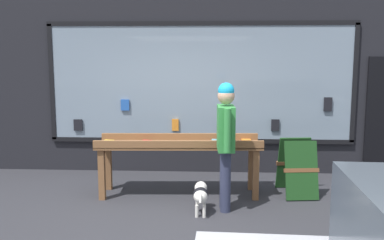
{
  "coord_description": "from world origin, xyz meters",
  "views": [
    {
      "loc": [
        0.52,
        -5.35,
        2.08
      ],
      "look_at": [
        0.2,
        0.78,
        1.19
      ],
      "focal_mm": 40.0,
      "sensor_mm": 36.0,
      "label": 1
    }
  ],
  "objects_px": {
    "display_table_main": "(179,148)",
    "small_dog": "(201,194)",
    "sandwich_board_sign": "(297,167)",
    "person_browsing": "(226,136)"
  },
  "relations": [
    {
      "from": "person_browsing",
      "to": "sandwich_board_sign",
      "type": "xyz_separation_m",
      "value": [
        1.11,
        0.73,
        -0.6
      ]
    },
    {
      "from": "person_browsing",
      "to": "sandwich_board_sign",
      "type": "distance_m",
      "value": 1.46
    },
    {
      "from": "small_dog",
      "to": "sandwich_board_sign",
      "type": "relative_size",
      "value": 0.66
    },
    {
      "from": "display_table_main",
      "to": "small_dog",
      "type": "height_order",
      "value": "display_table_main"
    },
    {
      "from": "display_table_main",
      "to": "sandwich_board_sign",
      "type": "relative_size",
      "value": 2.93
    },
    {
      "from": "display_table_main",
      "to": "person_browsing",
      "type": "xyz_separation_m",
      "value": [
        0.68,
        -0.63,
        0.32
      ]
    },
    {
      "from": "display_table_main",
      "to": "small_dog",
      "type": "xyz_separation_m",
      "value": [
        0.35,
        -0.8,
        -0.45
      ]
    },
    {
      "from": "display_table_main",
      "to": "small_dog",
      "type": "relative_size",
      "value": 4.46
    },
    {
      "from": "display_table_main",
      "to": "sandwich_board_sign",
      "type": "distance_m",
      "value": 1.82
    },
    {
      "from": "small_dog",
      "to": "display_table_main",
      "type": "bearing_deg",
      "value": 23.02
    }
  ]
}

